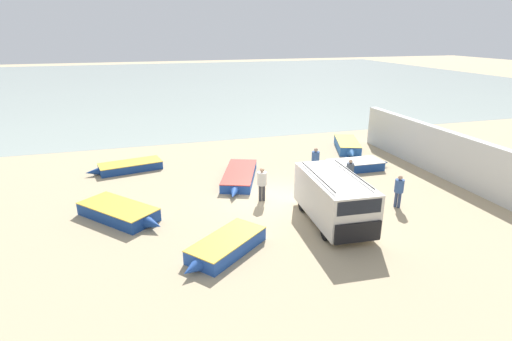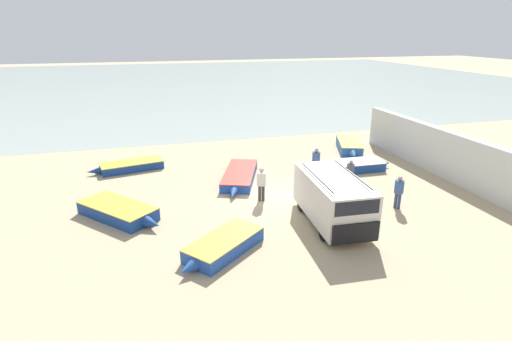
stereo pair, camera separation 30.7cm
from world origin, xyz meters
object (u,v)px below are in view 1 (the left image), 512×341
Objects in this scene: fishing_rowboat_2 at (129,166)px; fishing_rowboat_4 at (347,146)px; fisherman_2 at (399,188)px; parked_van at (334,198)px; fisherman_0 at (350,171)px; fishing_rowboat_1 at (356,165)px; fishing_rowboat_0 at (120,212)px; fishing_rowboat_5 at (225,246)px; fishing_rowboat_3 at (239,176)px; fisherman_3 at (315,159)px; fisherman_1 at (262,181)px.

fishing_rowboat_4 is (15.21, 0.15, 0.08)m from fishing_rowboat_2.
fishing_rowboat_2 is 2.76× the size of fisherman_2.
parked_van is 11.97m from fishing_rowboat_4.
fishing_rowboat_4 is at bearing -28.92° from fisherman_0.
fishing_rowboat_1 is 0.87× the size of fishing_rowboat_4.
fishing_rowboat_5 is at bearing 1.49° from fishing_rowboat_0.
fishing_rowboat_3 is 3.16× the size of fisherman_3.
fishing_rowboat_2 is 2.88× the size of fisherman_0.
fishing_rowboat_1 is at bearing 145.91° from parked_van.
fishing_rowboat_0 is 2.65× the size of fisherman_0.
fishing_rowboat_1 is at bearing 118.99° from fisherman_1.
fishing_rowboat_0 reaches higher than fishing_rowboat_5.
fisherman_1 is at bearing 49.71° from fishing_rowboat_0.
fisherman_3 is at bearing 62.77° from fishing_rowboat_0.
fishing_rowboat_3 is at bearing -179.82° from fishing_rowboat_1.
fisherman_1 reaches higher than fisherman_2.
parked_van is 6.98m from fishing_rowboat_3.
fisherman_1 is at bearing 28.12° from fishing_rowboat_3.
fishing_rowboat_0 is 7.23m from fishing_rowboat_3.
fisherman_1 reaches higher than fisherman_0.
fishing_rowboat_0 is 5.89m from fishing_rowboat_5.
fishing_rowboat_3 is 3.29× the size of fisherman_2.
fishing_rowboat_4 reaches higher than fishing_rowboat_5.
fisherman_2 is at bearing -164.21° from fisherman_0.
fishing_rowboat_0 is 0.77× the size of fishing_rowboat_3.
fisherman_0 is at bearing 51.44° from fishing_rowboat_0.
fisherman_2 is at bearing 152.06° from fishing_rowboat_5.
fishing_rowboat_0 is 0.92× the size of fishing_rowboat_2.
fishing_rowboat_2 is at bearing -99.95° from fishing_rowboat_3.
fisherman_3 reaches higher than fishing_rowboat_4.
fishing_rowboat_2 is at bearing 136.24° from fishing_rowboat_0.
fishing_rowboat_1 reaches higher than fishing_rowboat_3.
fishing_rowboat_0 is at bearing 125.89° from fisherman_3.
fishing_rowboat_2 is at bearing 90.69° from fisherman_3.
fisherman_1 is at bearing 144.46° from fisherman_3.
fishing_rowboat_1 is 7.52m from fishing_rowboat_3.
fishing_rowboat_3 is 7.96m from fishing_rowboat_5.
fisherman_3 is at bearing -25.89° from fishing_rowboat_4.
fisherman_1 is at bearing -140.18° from parked_van.
fishing_rowboat_1 is at bearing 152.94° from fishing_rowboat_2.
fishing_rowboat_4 reaches higher than fishing_rowboat_2.
fishing_rowboat_0 is 2.44× the size of fisherman_3.
fishing_rowboat_1 is 2.33× the size of fisherman_3.
fisherman_1 is at bearing -30.82° from fishing_rowboat_4.
fishing_rowboat_1 is at bearing 109.67° from fishing_rowboat_3.
parked_van reaches higher than fishing_rowboat_5.
parked_van is 2.97× the size of fisherman_2.
fishing_rowboat_5 is 2.37× the size of fisherman_0.
fisherman_0 is at bearing 145.56° from parked_van.
fishing_rowboat_4 is at bearing -24.28° from fisherman_3.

